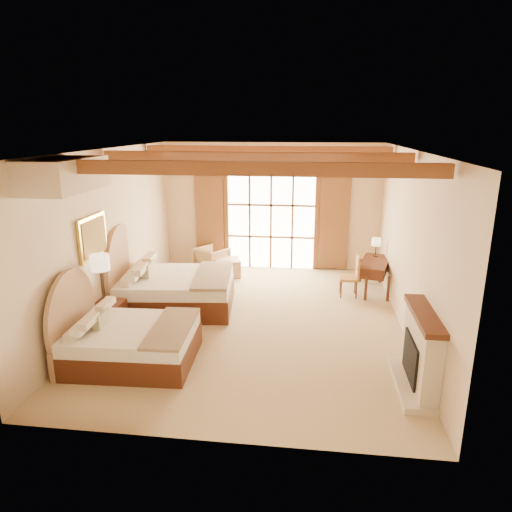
% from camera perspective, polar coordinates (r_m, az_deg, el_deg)
% --- Properties ---
extents(floor, '(7.00, 7.00, 0.00)m').
position_cam_1_polar(floor, '(8.83, -0.26, -8.08)').
color(floor, tan).
rests_on(floor, ground).
extents(wall_back, '(5.50, 0.00, 5.50)m').
position_cam_1_polar(wall_back, '(11.71, 1.92, 6.17)').
color(wall_back, beige).
rests_on(wall_back, ground).
extents(wall_left, '(0.00, 7.00, 7.00)m').
position_cam_1_polar(wall_left, '(9.06, -17.80, 2.47)').
color(wall_left, beige).
rests_on(wall_left, ground).
extents(wall_right, '(0.00, 7.00, 7.00)m').
position_cam_1_polar(wall_right, '(8.42, 18.64, 1.38)').
color(wall_right, beige).
rests_on(wall_right, ground).
extents(ceiling, '(7.00, 7.00, 0.00)m').
position_cam_1_polar(ceiling, '(8.07, -0.29, 13.14)').
color(ceiling, '#B86D3B').
rests_on(ceiling, ground).
extents(ceiling_beams, '(5.39, 4.60, 0.18)m').
position_cam_1_polar(ceiling_beams, '(8.07, -0.28, 12.29)').
color(ceiling_beams, brown).
rests_on(ceiling_beams, ceiling).
extents(french_doors, '(3.95, 0.08, 2.60)m').
position_cam_1_polar(french_doors, '(11.72, 1.88, 4.44)').
color(french_doors, white).
rests_on(french_doors, ground).
extents(fireplace, '(0.46, 1.40, 1.16)m').
position_cam_1_polar(fireplace, '(6.93, 19.76, -11.56)').
color(fireplace, '#C3B69B').
rests_on(fireplace, ground).
extents(painting, '(0.06, 0.95, 0.75)m').
position_cam_1_polar(painting, '(8.35, -19.70, 2.24)').
color(painting, gold).
rests_on(painting, wall_left).
extents(canopy_valance, '(0.70, 1.40, 0.45)m').
position_cam_1_polar(canopy_valance, '(6.93, -22.94, 9.34)').
color(canopy_valance, '#F3E9C4').
rests_on(canopy_valance, ceiling).
extents(bed_near, '(2.02, 1.56, 1.29)m').
position_cam_1_polar(bed_near, '(7.58, -16.40, -9.79)').
color(bed_near, '#492212').
rests_on(bed_near, floor).
extents(bed_far, '(2.47, 1.96, 1.51)m').
position_cam_1_polar(bed_far, '(9.46, -11.05, -3.71)').
color(bed_far, '#492212').
rests_on(bed_far, floor).
extents(nightstand, '(0.49, 0.49, 0.58)m').
position_cam_1_polar(nightstand, '(8.66, -17.78, -7.33)').
color(nightstand, '#492212').
rests_on(nightstand, floor).
extents(floor_lamp, '(0.32, 0.32, 1.51)m').
position_cam_1_polar(floor_lamp, '(8.17, -18.88, -1.40)').
color(floor_lamp, '#372917').
rests_on(floor_lamp, floor).
extents(armchair, '(0.96, 0.97, 0.64)m').
position_cam_1_polar(armchair, '(11.64, -5.50, -0.43)').
color(armchair, tan).
rests_on(armchair, floor).
extents(ottoman, '(0.74, 0.74, 0.42)m').
position_cam_1_polar(ottoman, '(11.32, -3.55, -1.44)').
color(ottoman, '#A47155').
rests_on(ottoman, floor).
extents(desk, '(0.86, 1.40, 0.70)m').
position_cam_1_polar(desk, '(10.56, 14.51, -2.30)').
color(desk, '#492212').
rests_on(desk, floor).
extents(desk_chair, '(0.41, 0.41, 0.92)m').
position_cam_1_polar(desk_chair, '(10.17, 11.61, -3.36)').
color(desk_chair, '#B0773A').
rests_on(desk_chair, floor).
extents(desk_lamp, '(0.21, 0.21, 0.42)m').
position_cam_1_polar(desk_lamp, '(10.79, 14.81, 1.63)').
color(desk_lamp, '#372917').
rests_on(desk_lamp, desk).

